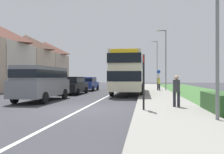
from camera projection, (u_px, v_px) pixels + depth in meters
ground_plane at (82, 109)px, 11.12m from camera, size 120.00×120.00×0.00m
lane_marking_centre at (108, 96)px, 19.04m from camera, size 0.14×60.00×0.01m
pavement_near_side at (160, 98)px, 16.47m from camera, size 3.20×68.00×0.12m
grass_verge_seaward at (223, 99)px, 15.86m from camera, size 6.00×68.00×0.08m
roadside_hedge at (222, 104)px, 9.57m from camera, size 1.10×2.93×0.90m
double_decker_bus at (129, 71)px, 21.81m from camera, size 2.80×10.86×3.70m
parked_van_grey at (42, 81)px, 15.07m from camera, size 2.11×5.41×2.26m
parked_car_black at (73, 85)px, 21.22m from camera, size 1.92×4.57×1.63m
parked_car_blue at (88, 83)px, 26.70m from camera, size 1.96×4.10×1.60m
pedestrian_at_stop at (176, 89)px, 11.15m from camera, size 0.34×0.34×1.67m
pedestrian_walking_away at (159, 83)px, 25.26m from camera, size 0.34×0.34×1.67m
bus_stop_sign at (144, 78)px, 10.12m from camera, size 0.09×0.52×2.60m
cycle_route_sign at (159, 79)px, 29.01m from camera, size 0.44×0.08×2.52m
street_lamp_mid at (165, 56)px, 25.66m from camera, size 1.14×0.20×6.94m
street_lamp_far at (157, 61)px, 41.93m from camera, size 1.14×0.20×8.29m
house_terrace_far_side at (13, 60)px, 29.79m from camera, size 6.54×25.73×7.79m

